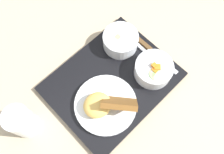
{
  "coord_description": "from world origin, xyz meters",
  "views": [
    {
      "loc": [
        0.19,
        0.2,
        0.72
      ],
      "look_at": [
        0.0,
        0.0,
        0.05
      ],
      "focal_mm": 38.0,
      "sensor_mm": 36.0,
      "label": 1
    }
  ],
  "objects": [
    {
      "name": "plate_main",
      "position": [
        0.07,
        0.05,
        0.04
      ],
      "size": [
        0.19,
        0.19,
        0.09
      ],
      "color": "silver",
      "rests_on": "serving_tray"
    },
    {
      "name": "ground_plane",
      "position": [
        0.0,
        0.0,
        0.0
      ],
      "size": [
        4.0,
        4.0,
        0.0
      ],
      "primitive_type": "plane",
      "color": "tan"
    },
    {
      "name": "spoon",
      "position": [
        -0.15,
        0.01,
        0.02
      ],
      "size": [
        0.03,
        0.14,
        0.01
      ],
      "rotation": [
        0.0,
        0.0,
        1.57
      ],
      "color": "silver",
      "rests_on": "serving_tray"
    },
    {
      "name": "serving_tray",
      "position": [
        0.0,
        0.0,
        0.01
      ],
      "size": [
        0.39,
        0.31,
        0.02
      ],
      "color": "black",
      "rests_on": "ground_plane"
    },
    {
      "name": "glass_water",
      "position": [
        0.28,
        -0.07,
        0.05
      ],
      "size": [
        0.08,
        0.08,
        0.12
      ],
      "color": "silver",
      "rests_on": "ground_plane"
    },
    {
      "name": "bowl_soup",
      "position": [
        -0.11,
        -0.08,
        0.05
      ],
      "size": [
        0.12,
        0.12,
        0.05
      ],
      "color": "silver",
      "rests_on": "serving_tray"
    },
    {
      "name": "bowl_salad",
      "position": [
        -0.11,
        0.07,
        0.05
      ],
      "size": [
        0.12,
        0.12,
        0.06
      ],
      "color": "silver",
      "rests_on": "serving_tray"
    },
    {
      "name": "knife",
      "position": [
        -0.17,
        -0.0,
        0.02
      ],
      "size": [
        0.02,
        0.19,
        0.01
      ],
      "rotation": [
        0.0,
        0.0,
        1.6
      ],
      "color": "silver",
      "rests_on": "serving_tray"
    }
  ]
}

